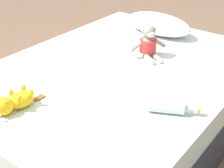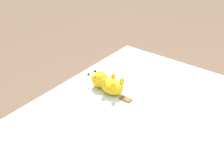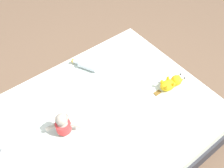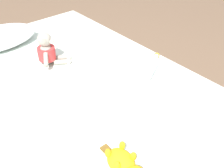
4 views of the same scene
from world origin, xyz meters
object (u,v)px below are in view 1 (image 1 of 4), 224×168
plush_yellow_creature (14,102)px  glass_bottle (168,106)px  plush_monkey (149,44)px  bed (118,98)px  pillow (158,24)px

plush_yellow_creature → glass_bottle: size_ratio=1.23×
plush_monkey → plush_yellow_creature: bearing=-101.3°
bed → glass_bottle: bearing=-26.3°
pillow → plush_monkey: plush_monkey is taller
pillow → plush_yellow_creature: bearing=-90.7°
plush_monkey → glass_bottle: size_ratio=0.96×
bed → glass_bottle: glass_bottle is taller
pillow → plush_monkey: (0.19, -0.44, 0.01)m
bed → plush_yellow_creature: (-0.15, -0.74, 0.29)m
plush_monkey → plush_yellow_creature: size_ratio=0.79×
plush_yellow_creature → glass_bottle: (0.67, 0.48, -0.01)m
bed → pillow: pillow is taller
plush_monkey → plush_yellow_creature: 1.04m
glass_bottle → plush_yellow_creature: bearing=-144.2°
pillow → plush_monkey: size_ratio=2.36×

